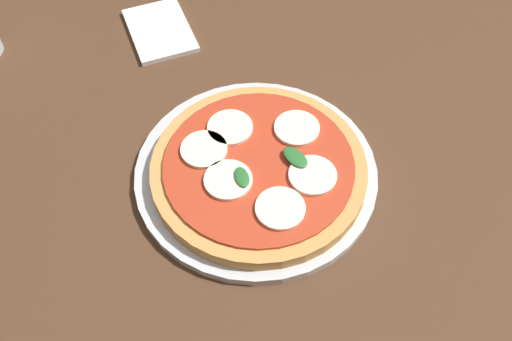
% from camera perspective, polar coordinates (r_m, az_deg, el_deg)
% --- Properties ---
extents(ground_plane, '(6.00, 6.00, 0.00)m').
position_cam_1_polar(ground_plane, '(1.43, 1.31, -15.86)').
color(ground_plane, '#2D2B28').
extents(dining_table, '(1.27, 1.08, 0.76)m').
position_cam_1_polar(dining_table, '(0.84, 2.14, -0.17)').
color(dining_table, '#4C301E').
rests_on(dining_table, ground_plane).
extents(serving_tray, '(0.31, 0.31, 0.01)m').
position_cam_1_polar(serving_tray, '(0.72, 0.00, -0.19)').
color(serving_tray, silver).
rests_on(serving_tray, dining_table).
extents(pizza, '(0.27, 0.27, 0.03)m').
position_cam_1_polar(pizza, '(0.70, 0.27, 0.24)').
color(pizza, tan).
rests_on(pizza, serving_tray).
extents(napkin, '(0.13, 0.09, 0.01)m').
position_cam_1_polar(napkin, '(0.92, -9.66, 13.74)').
color(napkin, white).
rests_on(napkin, dining_table).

